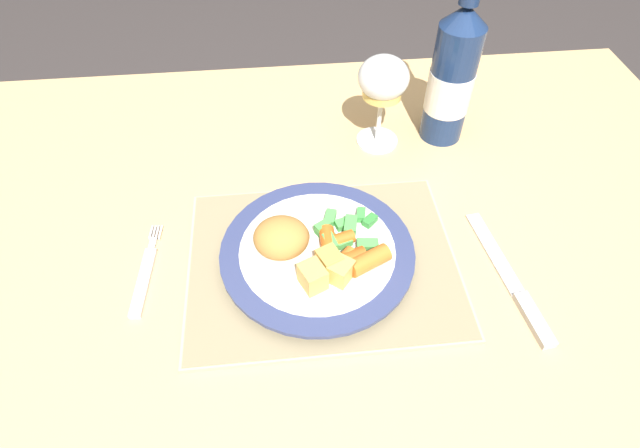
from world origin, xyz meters
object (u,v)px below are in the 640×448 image
Objects in this scene: fork at (145,275)px; bottle at (452,75)px; table_knife at (514,286)px; dinner_plate at (317,254)px; dining_table at (343,274)px; wine_glass at (383,83)px.

fork is 0.50m from bottle.
table_knife is 0.31m from bottle.
table_knife is (0.44, -0.06, 0.00)m from fork.
dinner_plate reaches higher than fork.
bottle is at bearing 92.14° from table_knife.
dining_table is 0.28m from fork.
dinner_plate is at bearing 164.79° from table_knife.
fork is 0.44m from table_knife.
table_knife is 0.32m from wine_glass.
bottle is at bearing 45.91° from dining_table.
dining_table is 4.84× the size of dinner_plate.
wine_glass is 0.10m from bottle.
dining_table is 0.24m from table_knife.
bottle reaches higher than dinner_plate.
dinner_plate is 1.65× the size of wine_glass.
fork is at bearing -145.14° from wine_glass.
dining_table is 8.20× the size of fork.
table_knife is at bearing -8.05° from fork.
bottle is (0.10, 0.01, 0.00)m from wine_glass.
dinner_plate is 1.17× the size of table_knife.
wine_glass is (-0.11, 0.29, 0.10)m from table_knife.
wine_glass is (0.32, 0.23, 0.10)m from fork.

